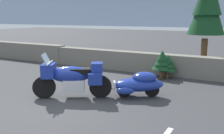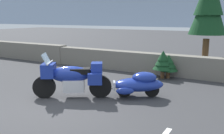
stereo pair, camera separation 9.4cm
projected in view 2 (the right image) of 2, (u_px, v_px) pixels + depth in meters
name	position (u px, v px, depth m)	size (l,w,h in m)	color
ground_plane	(52.00, 108.00, 6.58)	(80.00, 80.00, 0.00)	#38383A
stone_guard_wall	(127.00, 60.00, 11.14)	(24.00, 0.56, 0.93)	slate
touring_motorcycle	(72.00, 77.00, 7.31)	(2.05, 1.44, 1.33)	black
car_shaped_trailer	(138.00, 84.00, 7.41)	(2.07, 1.45, 0.76)	black
pine_sapling_near	(168.00, 64.00, 9.69)	(0.75, 0.75, 0.92)	brown
pine_sapling_farther	(163.00, 61.00, 9.66)	(0.78, 0.78, 1.09)	brown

